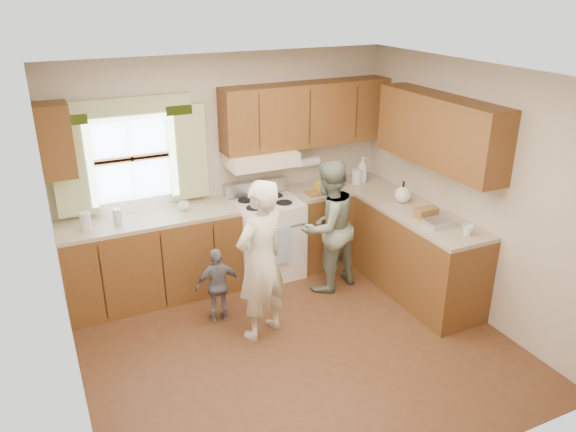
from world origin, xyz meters
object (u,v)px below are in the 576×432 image
woman_left (261,261)px  woman_right (328,226)px  stove (265,237)px  child (218,285)px

woman_left → woman_right: 1.14m
woman_left → woman_right: woman_left is taller
stove → child: bearing=-138.9°
stove → child: size_ratio=1.37×
woman_right → woman_left: bearing=12.4°
child → stove: bearing=-132.3°
woman_right → child: (-1.30, -0.12, -0.34)m
stove → woman_right: bearing=-50.1°
stove → woman_left: (-0.52, -1.11, 0.32)m
woman_left → woman_right: (1.01, 0.53, -0.05)m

